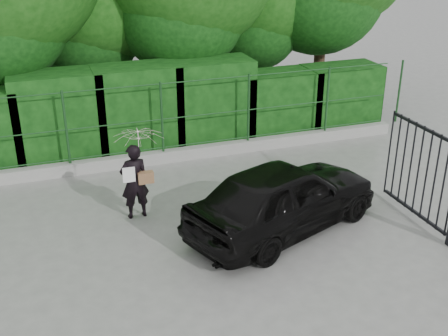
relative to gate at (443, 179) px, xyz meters
name	(u,v)px	position (x,y,z in m)	size (l,w,h in m)	color
ground	(201,256)	(-4.60, 0.72, -1.19)	(80.00, 80.00, 0.00)	gray
kerb	(148,159)	(-4.60, 5.22, -1.04)	(14.00, 0.25, 0.30)	#9E9E99
fence	(155,118)	(-4.38, 5.22, 0.01)	(14.13, 0.06, 1.80)	#18411C
hedge	(133,113)	(-4.75, 6.22, -0.14)	(14.20, 1.20, 2.30)	black
gate	(443,179)	(0.00, 0.00, 0.00)	(0.22, 2.33, 2.36)	black
woman	(138,160)	(-5.30, 2.66, 0.07)	(1.00, 1.02, 1.89)	black
car	(284,197)	(-2.76, 1.15, -0.47)	(1.70, 4.21, 1.44)	black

